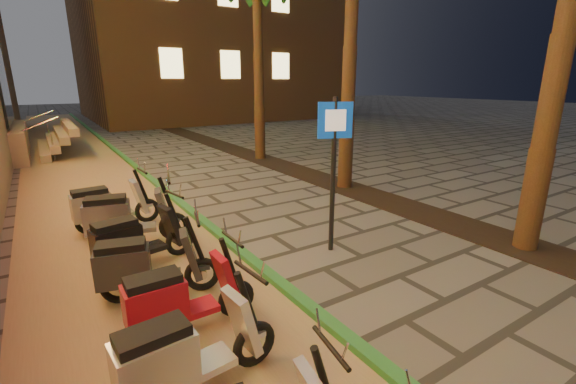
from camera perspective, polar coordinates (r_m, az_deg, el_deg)
parking_strip at (r=11.52m, az=-26.89°, el=-0.41°), size 3.40×60.00×0.01m
green_curb at (r=11.78m, az=-18.74°, el=1.06°), size 0.18×60.00×0.10m
planting_strip at (r=9.86m, az=15.97°, el=-1.80°), size 1.20×40.00×0.02m
pedestrian_sign at (r=6.55m, az=6.81°, el=5.53°), size 0.56×0.25×2.69m
scooter_5 at (r=3.98m, az=-15.34°, el=-22.28°), size 1.64×0.59×1.15m
scooter_6 at (r=4.83m, az=-16.15°, el=-15.04°), size 1.58×0.56×1.12m
scooter_7 at (r=5.70m, az=-20.65°, el=-10.26°), size 1.63×0.82×1.16m
scooter_8 at (r=6.61m, az=-21.94°, el=-6.67°), size 1.66×0.73×1.16m
scooter_9 at (r=7.60m, az=-23.09°, el=-3.54°), size 1.79×0.88×1.26m
scooter_10 at (r=8.56m, az=-25.39°, el=-1.91°), size 1.69×0.59×1.19m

